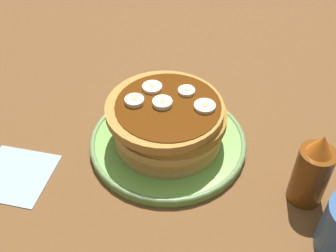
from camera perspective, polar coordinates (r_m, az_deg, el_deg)
name	(u,v)px	position (r cm, az deg, el deg)	size (l,w,h in cm)	color
ground_plane	(168,151)	(71.03, 0.00, -3.47)	(140.00, 140.00, 3.00)	brown
plate	(168,141)	(69.33, 0.00, -2.12)	(26.40, 26.40, 1.63)	#72B74C
pancake_stack	(169,123)	(66.19, 0.10, 0.40)	(18.80, 19.44, 7.55)	tan
banana_slice_0	(162,104)	(63.65, -0.81, 3.13)	(3.14, 3.14, 0.97)	#EBF4BD
banana_slice_1	(186,91)	(66.32, 2.59, 4.87)	(2.79, 2.79, 0.77)	#F6E3C1
banana_slice_2	(152,87)	(67.06, -2.22, 5.39)	(3.26, 3.26, 0.79)	#FCE1C0
banana_slice_3	(134,101)	(64.30, -4.72, 3.44)	(3.07, 3.07, 0.96)	#F1EAB9
banana_slice_4	(205,106)	(63.59, 5.14, 2.78)	(3.38, 3.38, 0.80)	#EAF1B5
napkin	(16,175)	(69.55, -20.47, -6.41)	(11.00, 11.00, 0.30)	#99B2BF
syrup_bottle	(312,172)	(61.83, 19.44, -6.03)	(5.15, 5.15, 12.76)	brown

